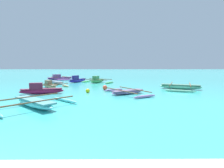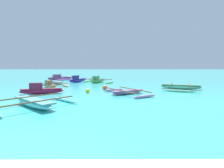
{
  "view_description": "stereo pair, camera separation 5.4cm",
  "coord_description": "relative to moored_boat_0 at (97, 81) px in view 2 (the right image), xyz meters",
  "views": [
    {
      "loc": [
        2.52,
        -2.66,
        2.17
      ],
      "look_at": [
        2.7,
        16.06,
        0.25
      ],
      "focal_mm": 28.0,
      "sensor_mm": 36.0,
      "label": 1
    },
    {
      "loc": [
        2.57,
        -2.66,
        2.17
      ],
      "look_at": [
        2.7,
        16.06,
        0.25
      ],
      "focal_mm": 28.0,
      "sensor_mm": 36.0,
      "label": 2
    }
  ],
  "objects": [
    {
      "name": "moored_boat_6",
      "position": [
        -3.72,
        -9.2,
        0.02
      ],
      "size": [
        3.31,
        1.28,
        0.89
      ],
      "rotation": [
        0.0,
        0.0,
        0.25
      ],
      "color": "#A81A49",
      "rests_on": "ground_plane"
    },
    {
      "name": "moored_boat_7",
      "position": [
        3.05,
        -9.26,
        -0.13
      ],
      "size": [
        3.87,
        4.59,
        0.36
      ],
      "rotation": [
        0.0,
        0.0,
        0.55
      ],
      "color": "#A379B5",
      "rests_on": "ground_plane"
    },
    {
      "name": "moored_boat_8",
      "position": [
        8.37,
        -6.38,
        -0.06
      ],
      "size": [
        4.05,
        5.01,
        0.5
      ],
      "rotation": [
        0.0,
        0.0,
        -0.4
      ],
      "color": "#79CAA2",
      "rests_on": "ground_plane"
    },
    {
      "name": "moored_boat_3",
      "position": [
        -4.97,
        -1.16,
        -0.13
      ],
      "size": [
        2.47,
        3.0,
        0.29
      ],
      "rotation": [
        0.0,
        0.0,
        -0.93
      ],
      "color": "#809EC0",
      "rests_on": "ground_plane"
    },
    {
      "name": "moored_boat_5",
      "position": [
        -2.75,
        0.8,
        0.03
      ],
      "size": [
        2.01,
        3.33,
        0.93
      ],
      "rotation": [
        0.0,
        0.0,
        1.09
      ],
      "color": "#3726B3",
      "rests_on": "ground_plane"
    },
    {
      "name": "moored_boat_2",
      "position": [
        -2.36,
        -13.54,
        -0.08
      ],
      "size": [
        4.55,
        4.65,
        0.47
      ],
      "rotation": [
        0.0,
        0.0,
        -0.74
      ],
      "color": "#69E1E9",
      "rests_on": "ground_plane"
    },
    {
      "name": "mooring_buoy_0",
      "position": [
        1.22,
        -6.91,
        -0.08
      ],
      "size": [
        0.43,
        0.43,
        0.43
      ],
      "color": "#E54C2D",
      "rests_on": "ground_plane"
    },
    {
      "name": "moored_boat_0",
      "position": [
        0.0,
        0.0,
        0.0
      ],
      "size": [
        4.35,
        3.7,
        0.91
      ],
      "rotation": [
        0.0,
        0.0,
        1.07
      ],
      "color": "#5CCB6C",
      "rests_on": "ground_plane"
    },
    {
      "name": "moored_boat_4",
      "position": [
        -4.32,
        -5.46,
        -0.04
      ],
      "size": [
        3.62,
        3.48,
        0.77
      ],
      "rotation": [
        0.0,
        0.0,
        -0.83
      ],
      "color": "tan",
      "rests_on": "ground_plane"
    },
    {
      "name": "mooring_buoy_1",
      "position": [
        -0.14,
        -8.61,
        -0.13
      ],
      "size": [
        0.34,
        0.34,
        0.34
      ],
      "color": "yellow",
      "rests_on": "ground_plane"
    },
    {
      "name": "moored_boat_1",
      "position": [
        -6.45,
        5.3,
        -0.01
      ],
      "size": [
        4.15,
        4.35,
        0.87
      ],
      "rotation": [
        0.0,
        0.0,
        0.63
      ],
      "color": "#B454A9",
      "rests_on": "ground_plane"
    }
  ]
}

